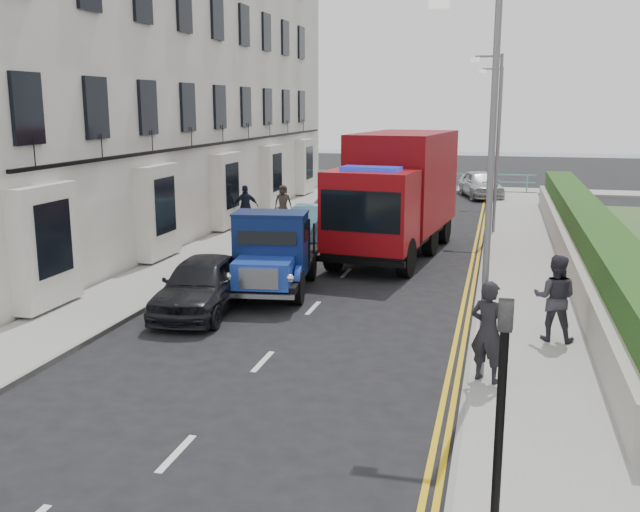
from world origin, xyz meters
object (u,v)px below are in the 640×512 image
(lamp_far, at_px, (497,126))
(bedford_lorry, at_px, (272,258))
(pedestrian_east_near, at_px, (488,331))
(red_lorry, at_px, (397,191))
(lamp_near, at_px, (484,168))
(lamp_mid, at_px, (495,133))
(parked_car_front, at_px, (202,284))

(lamp_far, relative_size, bedford_lorry, 1.40)
(pedestrian_east_near, bearing_deg, red_lorry, -49.05)
(lamp_near, distance_m, lamp_mid, 16.00)
(red_lorry, relative_size, pedestrian_east_near, 4.32)
(lamp_far, height_order, bedford_lorry, lamp_far)
(lamp_near, height_order, bedford_lorry, lamp_near)
(parked_car_front, distance_m, pedestrian_east_near, 7.72)
(red_lorry, bearing_deg, lamp_far, 84.61)
(lamp_near, bearing_deg, bedford_lorry, 138.37)
(lamp_near, distance_m, parked_car_front, 8.11)
(lamp_mid, relative_size, bedford_lorry, 1.40)
(lamp_near, xyz_separation_m, red_lorry, (-3.10, 11.22, -1.79))
(lamp_mid, distance_m, pedestrian_east_near, 16.49)
(bedford_lorry, bearing_deg, pedestrian_east_near, -49.48)
(lamp_near, height_order, lamp_mid, same)
(lamp_near, relative_size, lamp_mid, 1.00)
(lamp_far, bearing_deg, red_lorry, -101.85)
(lamp_near, relative_size, lamp_far, 1.00)
(parked_car_front, height_order, pedestrian_east_near, pedestrian_east_near)
(lamp_mid, bearing_deg, bedford_lorry, -116.75)
(parked_car_front, bearing_deg, red_lorry, 60.86)
(parked_car_front, relative_size, pedestrian_east_near, 2.21)
(lamp_far, relative_size, red_lorry, 0.86)
(bedford_lorry, bearing_deg, lamp_near, -49.32)
(bedford_lorry, xyz_separation_m, parked_car_front, (-1.21, -1.95, -0.34))
(lamp_mid, xyz_separation_m, bedford_lorry, (-5.57, -11.05, -2.95))
(lamp_far, distance_m, pedestrian_east_near, 26.39)
(lamp_mid, bearing_deg, lamp_near, -90.00)
(bedford_lorry, distance_m, parked_car_front, 2.32)
(parked_car_front, bearing_deg, pedestrian_east_near, -29.79)
(red_lorry, height_order, pedestrian_east_near, red_lorry)
(bedford_lorry, relative_size, parked_car_front, 1.20)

